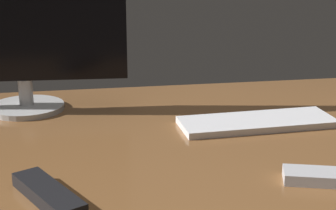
% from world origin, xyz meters
% --- Properties ---
extents(desk, '(1.40, 0.84, 0.02)m').
position_xyz_m(desk, '(0.00, 0.00, 0.01)').
color(desk, brown).
rests_on(desk, ground).
extents(monitor, '(0.53, 0.19, 0.47)m').
position_xyz_m(monitor, '(-0.30, 0.24, 0.27)').
color(monitor, '#BBBBBB').
rests_on(monitor, desk).
extents(keyboard, '(0.38, 0.15, 0.02)m').
position_xyz_m(keyboard, '(0.25, 0.02, 0.03)').
color(keyboard, white).
rests_on(keyboard, desk).
extents(media_remote, '(0.19, 0.11, 0.04)m').
position_xyz_m(media_remote, '(0.28, -0.31, 0.03)').
color(media_remote, '#B7B7BC').
rests_on(media_remote, desk).
extents(tv_remote, '(0.13, 0.19, 0.02)m').
position_xyz_m(tv_remote, '(-0.23, -0.30, 0.03)').
color(tv_remote, black).
rests_on(tv_remote, desk).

